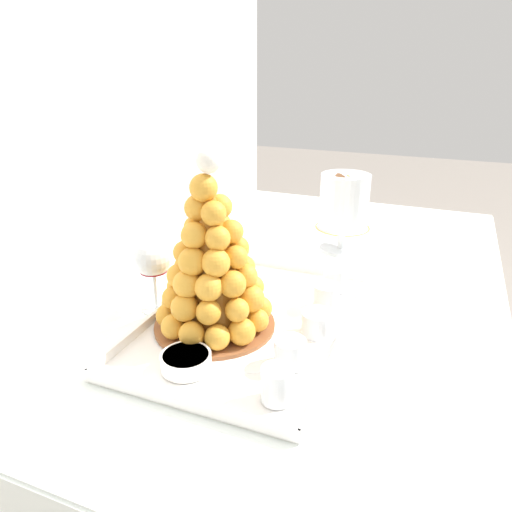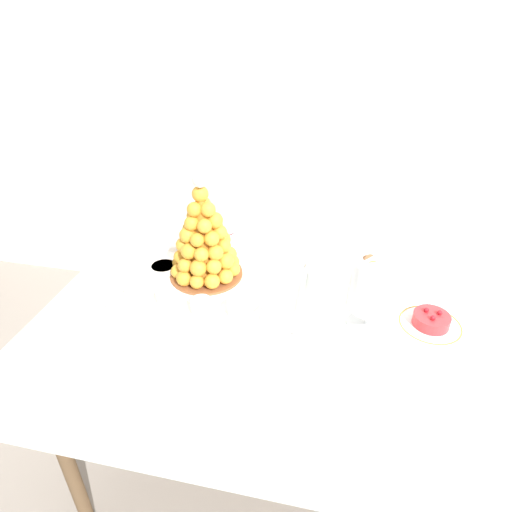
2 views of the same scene
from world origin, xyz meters
name	(u,v)px [view 2 (image 2 of 2)]	position (x,y,z in m)	size (l,w,h in m)	color
ground_plane	(285,463)	(0.00, 0.00, 0.00)	(12.00, 12.00, 0.00)	gray
backdrop_wall	(333,76)	(0.00, 1.11, 1.25)	(4.80, 0.10, 2.50)	silver
buffet_table	(293,324)	(0.00, 0.00, 0.71)	(1.42, 0.94, 0.80)	brown
serving_tray	(214,287)	(-0.25, 0.01, 0.80)	(0.54, 0.37, 0.02)	white
croquembouche	(204,239)	(-0.29, 0.07, 0.93)	(0.23, 0.23, 0.34)	brown
dessert_cup_left	(135,295)	(-0.45, -0.12, 0.83)	(0.05, 0.05, 0.06)	silver
dessert_cup_mid_left	(167,298)	(-0.36, -0.11, 0.83)	(0.05, 0.05, 0.05)	silver
dessert_cup_centre	(201,307)	(-0.25, -0.12, 0.82)	(0.06, 0.06, 0.05)	silver
dessert_cup_mid_right	(238,309)	(-0.14, -0.11, 0.83)	(0.05, 0.05, 0.05)	silver
dessert_cup_right	(270,313)	(-0.05, -0.11, 0.83)	(0.05, 0.05, 0.05)	silver
creme_brulee_ramekin	(164,268)	(-0.43, 0.05, 0.82)	(0.09, 0.09, 0.03)	white
macaron_goblet	(375,285)	(0.21, -0.07, 0.93)	(0.13, 0.13, 0.22)	white
fruit_tart_plate	(431,322)	(0.38, -0.03, 0.81)	(0.17, 0.17, 0.05)	white
wine_glass	(226,226)	(-0.27, 0.22, 0.91)	(0.08, 0.08, 0.16)	silver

